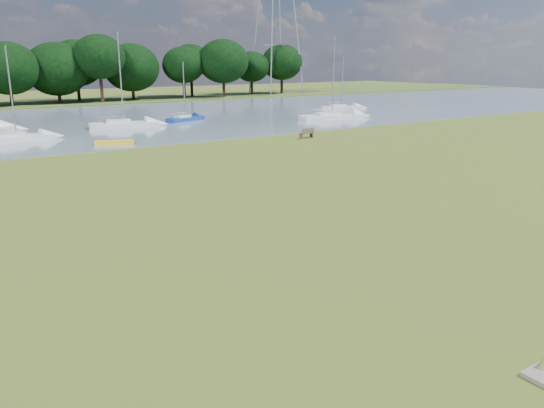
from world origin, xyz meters
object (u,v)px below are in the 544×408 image
kayak (114,142)px  sailboat_1 (332,115)px  sailboat_5 (16,136)px  sailboat_2 (341,106)px  sailboat_6 (185,117)px  sailboat_3 (123,123)px  riverbank_bench (307,133)px

kayak → sailboat_1: 26.93m
sailboat_5 → sailboat_1: bearing=-7.8°
sailboat_2 → sailboat_5: 42.45m
kayak → sailboat_5: sailboat_5 is taller
sailboat_1 → sailboat_2: 12.45m
kayak → sailboat_6: (11.79, 12.25, 0.24)m
kayak → sailboat_5: (-6.37, 6.04, 0.29)m
sailboat_5 → sailboat_3: bearing=16.6°
sailboat_2 → sailboat_5: bearing=-150.0°
sailboat_1 → sailboat_2: sailboat_1 is taller
kayak → sailboat_2: bearing=42.6°
sailboat_1 → sailboat_6: (-14.74, 7.64, -0.08)m
sailboat_1 → sailboat_6: size_ratio=1.45×
sailboat_1 → sailboat_6: 16.60m
kayak → sailboat_3: (4.15, 10.27, 0.34)m
sailboat_2 → sailboat_5: (-41.83, -7.25, 0.04)m
sailboat_2 → sailboat_6: sailboat_2 is taller
riverbank_bench → sailboat_3: bearing=120.1°
sailboat_1 → riverbank_bench: bearing=-127.2°
sailboat_1 → sailboat_3: 23.08m
sailboat_6 → kayak: bearing=-153.9°
kayak → sailboat_6: bearing=68.1°
sailboat_2 → sailboat_1: bearing=-115.7°
sailboat_3 → riverbank_bench: bearing=-44.6°
sailboat_5 → riverbank_bench: bearing=-33.6°
riverbank_bench → sailboat_1: bearing=37.3°
sailboat_2 → sailboat_6: size_ratio=1.10×
sailboat_1 → sailboat_6: bearing=163.3°
riverbank_bench → sailboat_2: (20.23, 18.87, 0.01)m
sailboat_2 → sailboat_6: bearing=-157.3°
riverbank_bench → sailboat_2: bearing=38.2°
riverbank_bench → sailboat_5: sailboat_5 is taller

